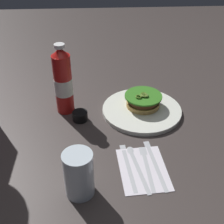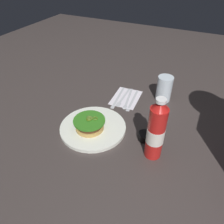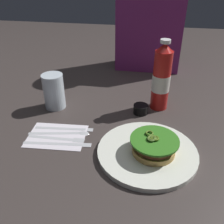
{
  "view_description": "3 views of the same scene",
  "coord_description": "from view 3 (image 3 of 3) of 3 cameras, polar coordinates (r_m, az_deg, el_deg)",
  "views": [
    {
      "loc": [
        -0.77,
        0.04,
        0.62
      ],
      "look_at": [
        0.02,
        -0.01,
        0.07
      ],
      "focal_mm": 47.54,
      "sensor_mm": 36.0,
      "label": 1
    },
    {
      "loc": [
        0.72,
        0.25,
        0.64
      ],
      "look_at": [
        0.07,
        -0.06,
        0.08
      ],
      "focal_mm": 34.35,
      "sensor_mm": 36.0,
      "label": 2
    },
    {
      "loc": [
        0.11,
        -0.69,
        0.48
      ],
      "look_at": [
        0.0,
        -0.05,
        0.08
      ],
      "focal_mm": 39.84,
      "sensor_mm": 36.0,
      "label": 3
    }
  ],
  "objects": [
    {
      "name": "ground_plane",
      "position": [
        0.85,
        0.45,
        -3.15
      ],
      "size": [
        3.0,
        3.0,
        0.0
      ],
      "primitive_type": "plane",
      "color": "#3C3431"
    },
    {
      "name": "dinner_plate",
      "position": [
        0.74,
        8.07,
        -9.08
      ],
      "size": [
        0.29,
        0.29,
        0.02
      ],
      "primitive_type": "cylinder",
      "color": "white",
      "rests_on": "ground_plane"
    },
    {
      "name": "burger_sandwich",
      "position": [
        0.71,
        9.6,
        -7.59
      ],
      "size": [
        0.14,
        0.14,
        0.05
      ],
      "color": "tan",
      "rests_on": "dinner_plate"
    },
    {
      "name": "ketchup_bottle",
      "position": [
        0.92,
        11.26,
        7.55
      ],
      "size": [
        0.07,
        0.07,
        0.26
      ],
      "color": "red",
      "rests_on": "ground_plane"
    },
    {
      "name": "water_glass",
      "position": [
        0.95,
        -13.2,
        4.65
      ],
      "size": [
        0.08,
        0.08,
        0.13
      ],
      "primitive_type": "cylinder",
      "color": "silver",
      "rests_on": "ground_plane"
    },
    {
      "name": "condiment_cup",
      "position": [
        0.91,
        6.6,
        0.67
      ],
      "size": [
        0.05,
        0.05,
        0.03
      ],
      "primitive_type": "cylinder",
      "color": "black",
      "rests_on": "ground_plane"
    },
    {
      "name": "napkin",
      "position": [
        0.82,
        -12.55,
        -5.35
      ],
      "size": [
        0.19,
        0.15,
        0.0
      ],
      "primitive_type": "cube",
      "rotation": [
        0.0,
        0.0,
        0.07
      ],
      "color": "white",
      "rests_on": "ground_plane"
    },
    {
      "name": "butter_knife",
      "position": [
        0.78,
        -11.53,
        -7.02
      ],
      "size": [
        0.21,
        0.04,
        0.0
      ],
      "color": "silver",
      "rests_on": "napkin"
    },
    {
      "name": "fork_utensil",
      "position": [
        0.8,
        -11.6,
        -5.87
      ],
      "size": [
        0.18,
        0.02,
        0.0
      ],
      "color": "silver",
      "rests_on": "napkin"
    },
    {
      "name": "spoon_utensil",
      "position": [
        0.82,
        -10.25,
        -4.63
      ],
      "size": [
        0.2,
        0.05,
        0.0
      ],
      "color": "silver",
      "rests_on": "napkin"
    },
    {
      "name": "steak_knife",
      "position": [
        0.84,
        -10.14,
        -3.64
      ],
      "size": [
        0.2,
        0.03,
        0.0
      ],
      "color": "silver",
      "rests_on": "napkin"
    },
    {
      "name": "diner_person",
      "position": [
        1.27,
        8.83,
        21.63
      ],
      "size": [
        0.31,
        0.19,
        0.58
      ],
      "color": "#7A286E",
      "rests_on": "ground_plane"
    }
  ]
}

